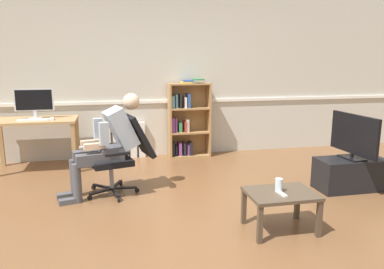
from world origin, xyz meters
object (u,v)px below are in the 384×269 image
at_px(tv_screen, 354,136).
at_px(coffee_table, 281,198).
at_px(drinking_glass, 279,185).
at_px(office_chair, 124,151).
at_px(tv_stand, 350,174).
at_px(computer_mouse, 52,119).
at_px(bookshelf, 186,121).
at_px(person_seated, 108,142).
at_px(keyboard, 33,120).
at_px(spare_remote, 282,194).
at_px(radiator, 120,140).
at_px(imac_monitor, 34,101).
at_px(computer_desk, 35,127).

height_order(tv_screen, coffee_table, tv_screen).
bearing_deg(drinking_glass, office_chair, 136.09).
distance_m(tv_stand, drinking_glass, 1.64).
xyz_separation_m(computer_mouse, office_chair, (0.97, -1.12, -0.25)).
distance_m(bookshelf, person_seated, 2.02).
height_order(office_chair, coffee_table, office_chair).
distance_m(keyboard, tv_stand, 4.34).
height_order(computer_mouse, bookshelf, bookshelf).
distance_m(tv_screen, spare_remote, 1.70).
bearing_deg(tv_screen, radiator, 49.40).
height_order(computer_mouse, drinking_glass, computer_mouse).
distance_m(bookshelf, tv_screen, 2.64).
relative_size(keyboard, tv_stand, 0.50).
xyz_separation_m(keyboard, office_chair, (1.22, -1.10, -0.25)).
xyz_separation_m(office_chair, drinking_glass, (1.40, -1.35, -0.07)).
xyz_separation_m(radiator, tv_screen, (2.79, -2.12, 0.39)).
height_order(bookshelf, drinking_glass, bookshelf).
height_order(office_chair, drinking_glass, office_chair).
bearing_deg(bookshelf, imac_monitor, -174.69).
height_order(bookshelf, radiator, bookshelf).
height_order(radiator, coffee_table, radiator).
bearing_deg(bookshelf, tv_screen, -49.97).
bearing_deg(coffee_table, tv_stand, 32.53).
distance_m(imac_monitor, drinking_glass, 3.79).
height_order(tv_stand, tv_screen, tv_screen).
relative_size(computer_desk, keyboard, 2.80).
relative_size(coffee_table, drinking_glass, 4.91).
bearing_deg(office_chair, tv_screen, 65.87).
bearing_deg(spare_remote, imac_monitor, 130.21).
bearing_deg(spare_remote, office_chair, 130.76).
bearing_deg(computer_desk, bookshelf, 7.19).
relative_size(keyboard, computer_mouse, 4.26).
relative_size(bookshelf, person_seated, 1.07).
bearing_deg(spare_remote, keyboard, 132.46).
bearing_deg(bookshelf, computer_mouse, -168.64).
relative_size(imac_monitor, coffee_table, 0.86).
distance_m(keyboard, computer_mouse, 0.25).
relative_size(tv_stand, coffee_table, 1.33).
distance_m(keyboard, bookshelf, 2.35).
xyz_separation_m(tv_stand, coffee_table, (-1.36, -0.87, 0.13)).
relative_size(office_chair, drinking_glass, 7.38).
bearing_deg(radiator, keyboard, -156.36).
xyz_separation_m(imac_monitor, office_chair, (1.23, -1.32, -0.49)).
height_order(radiator, tv_stand, radiator).
height_order(office_chair, person_seated, person_seated).
bearing_deg(computer_desk, spare_remote, -45.37).
height_order(computer_desk, bookshelf, bookshelf).
height_order(office_chair, tv_stand, office_chair).
distance_m(computer_mouse, spare_remote, 3.50).
relative_size(computer_mouse, person_seated, 0.08).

